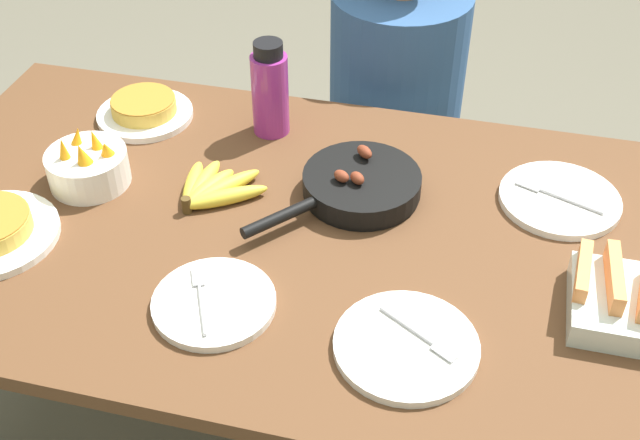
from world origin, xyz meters
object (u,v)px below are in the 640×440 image
(banana_bunch, at_px, (211,189))
(skillet, at_px, (359,185))
(person_figure, at_px, (392,142))
(empty_plate_far_right, at_px, (560,199))
(water_bottle, at_px, (270,90))
(frittata_plate_center, at_px, (144,110))
(empty_plate_far_left, at_px, (406,346))
(empty_plate_near_front, at_px, (214,303))
(fruit_bowl_citrus, at_px, (88,166))

(banana_bunch, distance_m, skillet, 0.31)
(banana_bunch, distance_m, person_figure, 0.80)
(empty_plate_far_right, xyz_separation_m, water_bottle, (-0.66, 0.12, 0.10))
(frittata_plate_center, bearing_deg, person_figure, 39.34)
(empty_plate_far_left, bearing_deg, skillet, 112.57)
(banana_bunch, xyz_separation_m, person_figure, (0.28, 0.69, -0.29))
(empty_plate_far_left, height_order, empty_plate_far_right, same)
(banana_bunch, distance_m, empty_plate_far_left, 0.57)
(person_figure, bearing_deg, empty_plate_far_right, -51.34)
(banana_bunch, distance_m, empty_plate_near_front, 0.32)
(water_bottle, bearing_deg, empty_plate_far_left, -54.93)
(frittata_plate_center, xyz_separation_m, fruit_bowl_citrus, (-0.01, -0.26, 0.02))
(frittata_plate_center, bearing_deg, empty_plate_near_front, -56.07)
(skillet, bearing_deg, empty_plate_far_right, 141.21)
(skillet, xyz_separation_m, person_figure, (-0.02, 0.61, -0.30))
(skillet, bearing_deg, empty_plate_near_front, 13.97)
(empty_plate_far_right, bearing_deg, person_figure, 128.66)
(empty_plate_near_front, bearing_deg, fruit_bowl_citrus, 143.17)
(banana_bunch, height_order, empty_plate_near_front, banana_bunch)
(skillet, height_order, empty_plate_far_left, skillet)
(empty_plate_near_front, xyz_separation_m, fruit_bowl_citrus, (-0.38, 0.29, 0.03))
(skillet, xyz_separation_m, water_bottle, (-0.25, 0.19, 0.08))
(fruit_bowl_citrus, bearing_deg, empty_plate_near_front, -36.83)
(empty_plate_far_left, relative_size, person_figure, 0.21)
(frittata_plate_center, height_order, empty_plate_far_right, frittata_plate_center)
(banana_bunch, height_order, fruit_bowl_citrus, fruit_bowl_citrus)
(frittata_plate_center, height_order, water_bottle, water_bottle)
(banana_bunch, relative_size, water_bottle, 0.87)
(empty_plate_far_left, bearing_deg, empty_plate_near_front, 177.21)
(empty_plate_far_left, bearing_deg, banana_bunch, 145.52)
(banana_bunch, bearing_deg, skillet, 13.80)
(empty_plate_far_right, bearing_deg, banana_bunch, -167.95)
(empty_plate_near_front, relative_size, empty_plate_far_left, 0.90)
(frittata_plate_center, bearing_deg, empty_plate_far_left, -38.16)
(empty_plate_far_left, bearing_deg, water_bottle, 125.07)
(empty_plate_far_left, xyz_separation_m, empty_plate_far_right, (0.25, 0.47, 0.00))
(empty_plate_near_front, bearing_deg, skillet, 63.51)
(water_bottle, relative_size, person_figure, 0.19)
(empty_plate_near_front, xyz_separation_m, water_bottle, (-0.06, 0.57, 0.10))
(skillet, distance_m, empty_plate_far_left, 0.43)
(empty_plate_far_right, bearing_deg, fruit_bowl_citrus, -170.18)
(empty_plate_near_front, bearing_deg, person_figure, 80.36)
(fruit_bowl_citrus, distance_m, water_bottle, 0.43)
(empty_plate_near_front, distance_m, water_bottle, 0.58)
(skillet, xyz_separation_m, empty_plate_far_right, (0.41, 0.08, -0.02))
(empty_plate_near_front, bearing_deg, empty_plate_far_left, -2.79)
(fruit_bowl_citrus, height_order, water_bottle, water_bottle)
(skillet, xyz_separation_m, fruit_bowl_citrus, (-0.57, -0.09, 0.01))
(skillet, relative_size, empty_plate_near_front, 1.57)
(empty_plate_far_left, height_order, water_bottle, water_bottle)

